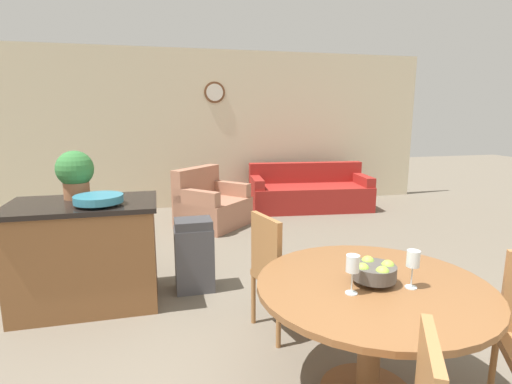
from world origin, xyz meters
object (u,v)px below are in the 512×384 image
Objects in this scene: fruit_bowl at (374,271)px; wine_glass_left at (353,265)px; dining_table at (372,310)px; trash_bin at (194,255)px; potted_plant at (75,173)px; armchair at (211,206)px; wine_glass_right at (413,260)px; couch at (309,193)px; dining_chair_far_side at (279,268)px; kitchen_island at (87,254)px; teal_bowl at (99,199)px.

fruit_bowl is 1.14× the size of wine_glass_left.
dining_table is 1.89× the size of trash_bin.
armchair is (1.44, 2.02, -0.85)m from potted_plant.
wine_glass_left is 1.00× the size of wine_glass_right.
dining_table is 1.08× the size of armchair.
potted_plant reaches higher than couch.
wine_glass_left is 2.55m from potted_plant.
dining_chair_far_side is at bearing -58.21° from trash_bin.
potted_plant is at bearing 173.22° from trash_bin.
dining_table is 1.41× the size of dining_chair_far_side.
kitchen_island is at bearing 136.58° from fruit_bowl.
teal_bowl is at bearing 137.78° from wine_glass_right.
trash_bin is at bearing 15.50° from teal_bowl.
potted_plant is 0.61× the size of trash_bin.
dining_table is at bearing 149.91° from wine_glass_right.
dining_chair_far_side is 1.34× the size of trash_bin.
teal_bowl is 0.18× the size of couch.
wine_glass_left is at bearing 177.61° from wine_glass_right.
wine_glass_right is 2.15m from trash_bin.
kitchen_island reaches higher than trash_bin.
wine_glass_right is 2.65m from kitchen_island.
trash_bin is (-0.55, 0.89, -0.17)m from dining_chair_far_side.
couch is at bearing 41.88° from kitchen_island.
teal_bowl reaches higher than kitchen_island.
kitchen_island is 4.26m from couch.
wine_glass_right is 4.05m from armchair.
wine_glass_left is 2.15m from teal_bowl.
trash_bin is 3.57m from couch.
couch is (3.17, 2.84, -0.19)m from kitchen_island.
couch is (2.24, 2.78, -0.07)m from trash_bin.
kitchen_island is (-1.76, 1.67, -0.34)m from fruit_bowl.
kitchen_island is 2.89× the size of potted_plant.
dining_table is 6.13× the size of wine_glass_right.
trash_bin is at bearing -122.58° from couch.
dining_chair_far_side is at bearing -108.39° from couch.
fruit_bowl is at bearing -64.11° from trash_bin.
wine_glass_left is at bearing -131.53° from armchair.
potted_plant is (-0.22, 0.33, 0.18)m from teal_bowl.
potted_plant is (-1.83, 1.84, 0.58)m from dining_table.
dining_table is 0.37m from wine_glass_left.
wine_glass_left is at bearing -47.84° from kitchen_island.
wine_glass_left is 2.40m from kitchen_island.
kitchen_island is 1.00× the size of armchair.
potted_plant is 1.28m from trash_bin.
couch is at bearing 44.79° from teal_bowl.
trash_bin is (-0.84, 1.73, -0.45)m from fruit_bowl.
potted_plant reaches higher than dining_chair_far_side.
dining_table is 1.93m from trash_bin.
kitchen_island is at bearing 132.16° from wine_glass_left.
armchair is at bearing -154.11° from couch.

